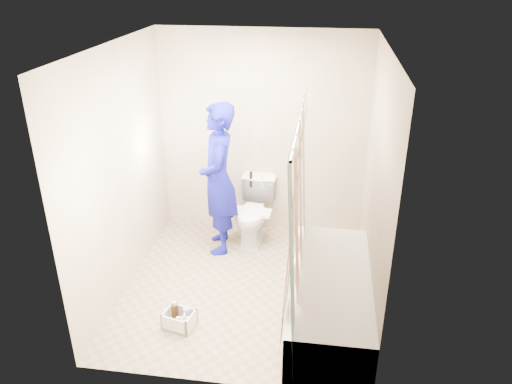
# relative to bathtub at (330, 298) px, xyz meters

# --- Properties ---
(floor) EXTENTS (2.60, 2.60, 0.00)m
(floor) POSITION_rel_bathtub_xyz_m (-0.85, 0.43, -0.27)
(floor) COLOR #9E8B6F
(floor) RESTS_ON ground
(ceiling) EXTENTS (2.40, 2.60, 0.02)m
(ceiling) POSITION_rel_bathtub_xyz_m (-0.85, 0.43, 2.13)
(ceiling) COLOR white
(ceiling) RESTS_ON wall_back
(wall_back) EXTENTS (2.40, 0.02, 2.40)m
(wall_back) POSITION_rel_bathtub_xyz_m (-0.85, 1.73, 0.93)
(wall_back) COLOR #C4B696
(wall_back) RESTS_ON ground
(wall_front) EXTENTS (2.40, 0.02, 2.40)m
(wall_front) POSITION_rel_bathtub_xyz_m (-0.85, -0.88, 0.93)
(wall_front) COLOR #C4B696
(wall_front) RESTS_ON ground
(wall_left) EXTENTS (0.02, 2.60, 2.40)m
(wall_left) POSITION_rel_bathtub_xyz_m (-2.05, 0.43, 0.93)
(wall_left) COLOR #C4B696
(wall_left) RESTS_ON ground
(wall_right) EXTENTS (0.02, 2.60, 2.40)m
(wall_right) POSITION_rel_bathtub_xyz_m (0.35, 0.43, 0.93)
(wall_right) COLOR #C4B696
(wall_right) RESTS_ON ground
(bathtub) EXTENTS (0.70, 1.75, 0.50)m
(bathtub) POSITION_rel_bathtub_xyz_m (0.00, 0.00, 0.00)
(bathtub) COLOR white
(bathtub) RESTS_ON ground
(curtain_rod) EXTENTS (0.02, 1.90, 0.02)m
(curtain_rod) POSITION_rel_bathtub_xyz_m (-0.33, 0.00, 1.68)
(curtain_rod) COLOR silver
(curtain_rod) RESTS_ON wall_back
(shower_curtain) EXTENTS (0.06, 1.75, 1.80)m
(shower_curtain) POSITION_rel_bathtub_xyz_m (-0.33, 0.00, 0.75)
(shower_curtain) COLOR white
(shower_curtain) RESTS_ON curtain_rod
(toilet) EXTENTS (0.46, 0.75, 0.73)m
(toilet) POSITION_rel_bathtub_xyz_m (-0.90, 1.37, 0.10)
(toilet) COLOR white
(toilet) RESTS_ON ground
(tank_lid) EXTENTS (0.46, 0.23, 0.03)m
(tank_lid) POSITION_rel_bathtub_xyz_m (-0.91, 1.25, 0.16)
(tank_lid) COLOR white
(tank_lid) RESTS_ON toilet
(tank_internals) EXTENTS (0.18, 0.06, 0.24)m
(tank_internals) POSITION_rel_bathtub_xyz_m (-0.93, 1.57, 0.46)
(tank_internals) COLOR black
(tank_internals) RESTS_ON toilet
(plumber) EXTENTS (0.55, 0.71, 1.72)m
(plumber) POSITION_rel_bathtub_xyz_m (-1.26, 1.15, 0.59)
(plumber) COLOR #0F1498
(plumber) RESTS_ON ground
(cleaning_caddy) EXTENTS (0.31, 0.27, 0.20)m
(cleaning_caddy) POSITION_rel_bathtub_xyz_m (-1.34, -0.27, -0.19)
(cleaning_caddy) COLOR silver
(cleaning_caddy) RESTS_ON ground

